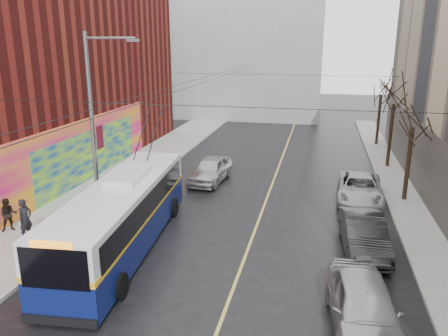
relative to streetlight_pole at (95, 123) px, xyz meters
The scene contains 17 objects.
sidewalk_left 5.50m from the streetlight_pole, 132.95° to the left, with size 4.00×60.00×0.15m, color gray.
sidewalk_right 16.00m from the streetlight_pole, ahead, with size 2.00×60.00×0.15m, color gray.
lane_line 9.89m from the streetlight_pole, 27.64° to the left, with size 0.12×50.00×0.01m, color #BFB74C.
building_far 35.24m from the streetlight_pole, 89.77° to the left, with size 20.50×12.10×18.00m.
streetlight_pole is the anchor object (origin of this frame).
catenary_wires 6.14m from the streetlight_pole, 52.95° to the left, with size 18.00×60.00×0.22m.
tree_near 16.28m from the streetlight_pole, 21.62° to the left, with size 3.20×3.20×6.40m.
tree_mid 19.96m from the streetlight_pole, 40.65° to the left, with size 3.20×3.20×6.68m.
tree_far 25.09m from the streetlight_pole, 52.88° to the left, with size 3.20×3.20×6.57m.
pigeons_flying 3.68m from the streetlight_pole, ahead, with size 3.67×2.53×1.89m.
trolleybus 4.92m from the streetlight_pole, 47.81° to the right, with size 3.45×11.71×5.48m.
parked_car_a 14.12m from the streetlight_pole, 28.16° to the right, with size 1.98×4.91×1.67m, color #A5A4A9.
parked_car_b 13.07m from the streetlight_pole, ahead, with size 1.63×4.68×1.54m, color black.
parked_car_c 14.46m from the streetlight_pole, 23.64° to the left, with size 2.38×5.15×1.43m, color #BDBDBF.
following_car 9.04m from the streetlight_pole, 62.38° to the left, with size 1.86×4.62×1.57m, color #B1B1B6.
pedestrian_a 5.28m from the streetlight_pole, 122.36° to the right, with size 0.68×0.45×1.86m, color black.
pedestrian_b 5.72m from the streetlight_pole, 142.86° to the right, with size 0.76×0.59×1.57m, color black.
Camera 1 is at (4.18, -8.48, 8.48)m, focal length 35.00 mm.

